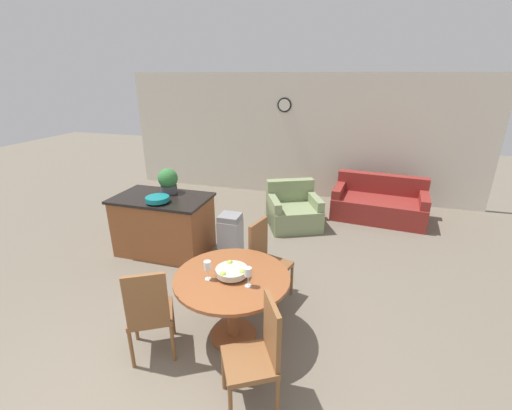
# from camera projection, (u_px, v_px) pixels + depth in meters

# --- Properties ---
(wall_back) EXTENTS (8.00, 0.09, 2.70)m
(wall_back) POSITION_uv_depth(u_px,v_px,m) (297.00, 137.00, 7.67)
(wall_back) COLOR silver
(wall_back) RESTS_ON ground_plane
(dining_table) EXTENTS (1.18, 1.18, 0.76)m
(dining_table) POSITION_uv_depth(u_px,v_px,m) (232.00, 291.00, 3.51)
(dining_table) COLOR brown
(dining_table) RESTS_ON ground_plane
(dining_chair_near_left) EXTENTS (0.57, 0.57, 1.01)m
(dining_chair_near_left) POSITION_uv_depth(u_px,v_px,m) (149.00, 310.00, 3.27)
(dining_chair_near_left) COLOR brown
(dining_chair_near_left) RESTS_ON ground_plane
(dining_chair_near_right) EXTENTS (0.57, 0.57, 1.01)m
(dining_chair_near_right) POSITION_uv_depth(u_px,v_px,m) (259.00, 351.00, 2.79)
(dining_chair_near_right) COLOR brown
(dining_chair_near_right) RESTS_ON ground_plane
(dining_chair_far_side) EXTENTS (0.52, 0.52, 1.01)m
(dining_chair_far_side) POSITION_uv_depth(u_px,v_px,m) (266.00, 258.00, 4.21)
(dining_chair_far_side) COLOR brown
(dining_chair_far_side) RESTS_ON ground_plane
(fruit_bowl) EXTENTS (0.33, 0.33, 0.11)m
(fruit_bowl) POSITION_uv_depth(u_px,v_px,m) (232.00, 271.00, 3.43)
(fruit_bowl) COLOR #B7B29E
(fruit_bowl) RESTS_ON dining_table
(wine_glass_left) EXTENTS (0.07, 0.07, 0.20)m
(wine_glass_left) POSITION_uv_depth(u_px,v_px,m) (207.00, 266.00, 3.35)
(wine_glass_left) COLOR silver
(wine_glass_left) RESTS_ON dining_table
(wine_glass_right) EXTENTS (0.07, 0.07, 0.20)m
(wine_glass_right) POSITION_uv_depth(u_px,v_px,m) (248.00, 273.00, 3.24)
(wine_glass_right) COLOR silver
(wine_glass_right) RESTS_ON dining_table
(kitchen_island) EXTENTS (1.44, 0.87, 0.92)m
(kitchen_island) POSITION_uv_depth(u_px,v_px,m) (164.00, 225.00, 5.35)
(kitchen_island) COLOR brown
(kitchen_island) RESTS_ON ground_plane
(teal_bowl) EXTENTS (0.34, 0.34, 0.09)m
(teal_bowl) POSITION_uv_depth(u_px,v_px,m) (157.00, 199.00, 4.93)
(teal_bowl) COLOR #147A7F
(teal_bowl) RESTS_ON kitchen_island
(potted_plant) EXTENTS (0.31, 0.31, 0.39)m
(potted_plant) POSITION_uv_depth(u_px,v_px,m) (168.00, 181.00, 5.30)
(potted_plant) COLOR #4C4C51
(potted_plant) RESTS_ON kitchen_island
(trash_bin) EXTENTS (0.32, 0.31, 0.71)m
(trash_bin) POSITION_uv_depth(u_px,v_px,m) (230.00, 237.00, 5.19)
(trash_bin) COLOR #9E9EA3
(trash_bin) RESTS_ON ground_plane
(couch) EXTENTS (1.79, 1.10, 0.80)m
(couch) POSITION_uv_depth(u_px,v_px,m) (379.00, 204.00, 6.70)
(couch) COLOR maroon
(couch) RESTS_ON ground_plane
(armchair) EXTENTS (1.18, 1.17, 0.80)m
(armchair) POSITION_uv_depth(u_px,v_px,m) (293.00, 211.00, 6.37)
(armchair) COLOR gray
(armchair) RESTS_ON ground_plane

